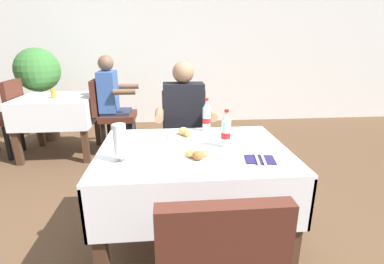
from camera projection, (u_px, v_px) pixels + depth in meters
ground_plane at (175, 258)px, 1.94m from camera, size 11.00×11.00×0.00m
back_wall at (167, 33)px, 4.81m from camera, size 11.00×0.12×3.09m
main_dining_table at (193, 172)px, 1.88m from camera, size 1.21×0.90×0.76m
chair_far_diner_seat at (185, 136)px, 2.69m from camera, size 0.44×0.50×0.97m
seated_diner_far at (184, 124)px, 2.54m from camera, size 0.50×0.46×1.26m
plate_near_camera at (197, 157)px, 1.65m from camera, size 0.25×0.25×0.06m
plate_far_diner at (185, 134)px, 2.04m from camera, size 0.25×0.25×0.07m
beer_glass_left at (120, 143)px, 1.59m from camera, size 0.07×0.07×0.23m
cola_bottle_primary at (206, 117)px, 2.16m from camera, size 0.06×0.06×0.26m
cola_bottle_secondary at (226, 131)px, 1.83m from camera, size 0.06×0.06×0.25m
napkin_cutlery_set at (260, 159)px, 1.65m from camera, size 0.19×0.20×0.01m
background_dining_table at (58, 112)px, 3.58m from camera, size 0.90×0.78×0.76m
background_chair_left at (3, 114)px, 3.53m from camera, size 0.50×0.44×0.97m
background_chair_right at (111, 112)px, 3.64m from camera, size 0.50×0.44×0.97m
background_patron at (114, 100)px, 3.59m from camera, size 0.46×0.50×1.26m
background_table_tumbler at (54, 94)px, 3.43m from camera, size 0.06×0.06×0.11m
potted_plant_corner at (39, 78)px, 4.03m from camera, size 0.61×0.61×1.34m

